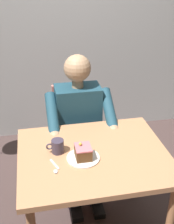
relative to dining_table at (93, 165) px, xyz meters
name	(u,v)px	position (x,y,z in m)	size (l,w,h in m)	color
dining_table	(93,165)	(0.00, 0.00, 0.00)	(0.96, 0.78, 0.75)	#B87C53
chair	(77,131)	(0.00, -0.69, -0.15)	(0.42, 0.42, 0.90)	#C77167
seated_person	(80,127)	(0.00, -0.51, -0.01)	(0.53, 0.58, 1.22)	#1D4252
dessert_plate	(83,158)	(0.08, 0.04, 0.10)	(0.21, 0.21, 0.01)	silver
cake_slice	(83,152)	(0.08, 0.04, 0.15)	(0.10, 0.11, 0.10)	brown
coffee_cup	(57,146)	(0.22, -0.06, 0.14)	(0.12, 0.08, 0.09)	#393040
dessert_spoon	(55,168)	(0.26, 0.11, 0.10)	(0.05, 0.14, 0.01)	silver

